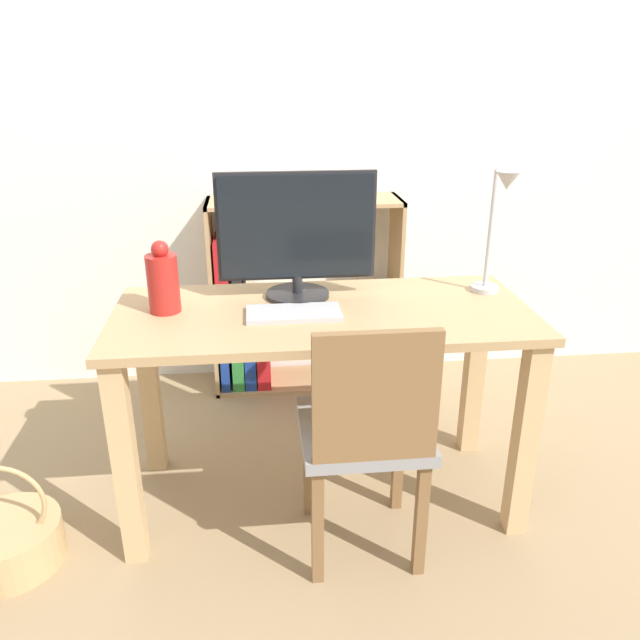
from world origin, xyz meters
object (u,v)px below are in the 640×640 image
at_px(monitor, 297,233).
at_px(desk_lamp, 498,221).
at_px(vase, 163,281).
at_px(basket, 9,540).
at_px(bookshelf, 268,309).
at_px(keyboard, 294,313).
at_px(chair, 367,431).

relative_size(monitor, desk_lamp, 1.22).
bearing_deg(vase, basket, -151.93).
height_order(vase, bookshelf, vase).
relative_size(vase, bookshelf, 0.26).
relative_size(keyboard, vase, 1.28).
height_order(keyboard, vase, vase).
bearing_deg(monitor, keyboard, -97.75).
distance_m(monitor, desk_lamp, 0.69).
relative_size(vase, basket, 0.65).
bearing_deg(chair, monitor, 110.50).
distance_m(keyboard, vase, 0.44).
relative_size(monitor, bookshelf, 0.58).
xyz_separation_m(vase, chair, (0.63, -0.37, -0.38)).
relative_size(bookshelf, basket, 2.53).
distance_m(chair, bookshelf, 1.28).
bearing_deg(basket, desk_lamp, 10.67).
distance_m(keyboard, chair, 0.45).
xyz_separation_m(chair, bookshelf, (-0.27, 1.25, -0.07)).
xyz_separation_m(keyboard, vase, (-0.42, 0.08, 0.10)).
xyz_separation_m(vase, basket, (-0.53, -0.28, -0.78)).
bearing_deg(bookshelf, monitor, -83.17).
relative_size(monitor, keyboard, 1.76).
xyz_separation_m(bookshelf, basket, (-0.89, -1.16, -0.32)).
bearing_deg(bookshelf, keyboard, -85.94).
bearing_deg(keyboard, vase, 168.82).
height_order(monitor, basket, monitor).
bearing_deg(vase, keyboard, -11.18).
bearing_deg(vase, chair, -30.45).
relative_size(vase, desk_lamp, 0.55).
xyz_separation_m(monitor, vase, (-0.45, -0.10, -0.13)).
relative_size(monitor, chair, 0.63).
height_order(desk_lamp, bookshelf, desk_lamp).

